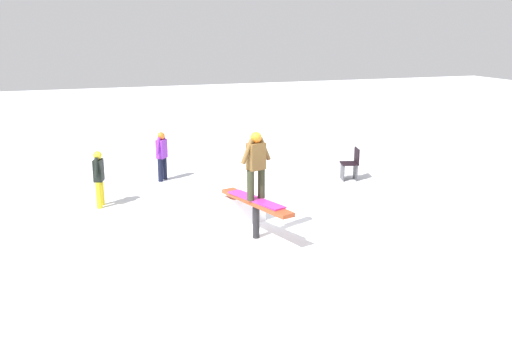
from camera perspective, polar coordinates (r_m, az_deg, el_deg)
name	(u,v)px	position (r m, az deg, el deg)	size (l,w,h in m)	color
ground_plane	(256,238)	(11.37, 0.00, -6.73)	(60.00, 60.00, 0.00)	white
rail_feature	(256,207)	(11.15, 0.00, -3.63)	(2.08, 0.85, 0.77)	black
snow_kicker_ramp	(214,203)	(12.54, -4.24, -3.27)	(1.80, 1.50, 0.61)	white
main_rider_on_rail	(256,167)	(10.94, 0.00, 0.33)	(1.51, 0.75, 1.36)	#D02991
bystander_purple	(162,154)	(15.53, -9.40, 1.69)	(0.53, 0.43, 1.33)	black
bystander_black	(99,176)	(13.55, -15.44, -0.51)	(0.60, 0.27, 1.32)	gold
folding_chair	(351,165)	(15.67, 9.48, 0.55)	(0.53, 0.53, 0.88)	#3F3F44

